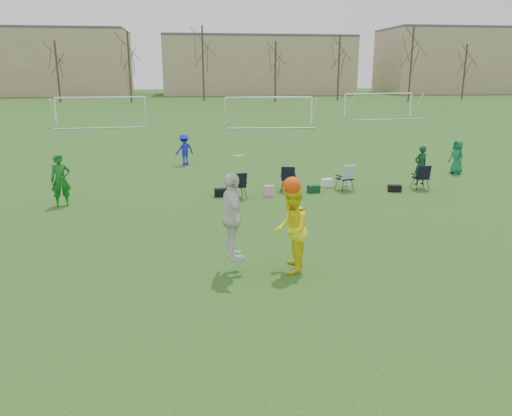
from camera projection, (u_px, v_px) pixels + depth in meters
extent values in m
plane|color=#214D18|center=(322.00, 275.00, 11.25)|extent=(260.00, 260.00, 0.00)
imported|color=#11651A|center=(61.00, 180.00, 16.87)|extent=(0.75, 0.60, 1.80)
imported|color=#181FBB|center=(184.00, 149.00, 24.52)|extent=(1.14, 1.00, 1.53)
imported|color=#136B40|center=(457.00, 157.00, 22.34)|extent=(0.68, 0.86, 1.53)
imported|color=white|center=(232.00, 217.00, 11.04)|extent=(0.65, 1.22, 1.98)
imported|color=yellow|center=(291.00, 230.00, 11.26)|extent=(0.98, 1.13, 1.98)
sphere|color=#EB430C|center=(292.00, 186.00, 10.99)|extent=(0.40, 0.40, 0.40)
cylinder|color=white|center=(239.00, 156.00, 10.79)|extent=(0.27, 0.27, 0.06)
imported|color=#0F3A20|center=(421.00, 165.00, 19.44)|extent=(0.64, 0.50, 1.55)
cube|color=black|center=(222.00, 192.00, 18.38)|extent=(0.56, 0.32, 0.30)
cube|color=pink|center=(269.00, 191.00, 18.40)|extent=(0.38, 0.27, 0.40)
cube|color=#0F371D|center=(314.00, 189.00, 18.97)|extent=(0.48, 0.33, 0.28)
cube|color=white|center=(327.00, 183.00, 19.95)|extent=(0.44, 0.34, 0.32)
cylinder|color=white|center=(347.00, 182.00, 20.07)|extent=(0.26, 0.26, 0.30)
cube|color=black|center=(395.00, 188.00, 19.12)|extent=(0.55, 0.38, 0.26)
cube|color=black|center=(238.00, 185.00, 18.05)|extent=(0.71, 0.71, 0.96)
cube|color=black|center=(288.00, 178.00, 19.26)|extent=(0.73, 0.73, 0.96)
cube|color=black|center=(345.00, 178.00, 19.31)|extent=(0.75, 0.75, 0.96)
cube|color=black|center=(421.00, 177.00, 19.47)|extent=(0.62, 0.62, 0.96)
cylinder|color=white|center=(56.00, 113.00, 41.32)|extent=(0.12, 0.12, 2.40)
cylinder|color=white|center=(146.00, 111.00, 42.89)|extent=(0.12, 0.12, 2.40)
cylinder|color=white|center=(100.00, 97.00, 41.78)|extent=(7.28, 0.76, 0.12)
cylinder|color=white|center=(225.00, 112.00, 41.80)|extent=(0.12, 0.12, 2.40)
cylinder|color=white|center=(311.00, 112.00, 42.28)|extent=(0.12, 0.12, 2.40)
cylinder|color=white|center=(269.00, 97.00, 41.73)|extent=(7.29, 0.63, 0.12)
cylinder|color=white|center=(345.00, 107.00, 48.40)|extent=(0.12, 0.12, 2.40)
cylinder|color=white|center=(411.00, 105.00, 50.33)|extent=(0.12, 0.12, 2.40)
cylinder|color=white|center=(379.00, 94.00, 49.05)|extent=(7.25, 1.13, 0.12)
cylinder|color=#382B21|center=(57.00, 72.00, 75.48)|extent=(0.28, 0.28, 9.00)
cylinder|color=#382B21|center=(129.00, 68.00, 73.91)|extent=(0.28, 0.28, 10.20)
cylinder|color=#382B21|center=(203.00, 64.00, 78.08)|extent=(0.28, 0.28, 11.40)
cylinder|color=#382B21|center=(275.00, 72.00, 76.98)|extent=(0.28, 0.28, 9.00)
cylinder|color=#382B21|center=(339.00, 68.00, 81.15)|extent=(0.28, 0.28, 10.20)
cylinder|color=#382B21|center=(411.00, 64.00, 79.58)|extent=(0.28, 0.28, 11.40)
cylinder|color=#382B21|center=(464.00, 72.00, 84.22)|extent=(0.28, 0.28, 9.00)
cube|color=tan|center=(18.00, 64.00, 96.78)|extent=(42.00, 16.00, 12.00)
cube|color=tan|center=(257.00, 67.00, 103.13)|extent=(38.00, 16.00, 11.00)
cube|color=tan|center=(452.00, 62.00, 108.56)|extent=(30.00, 16.00, 13.00)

